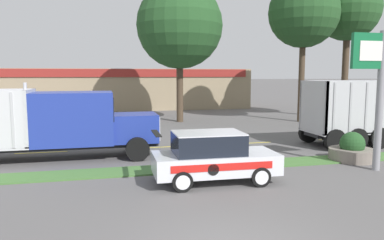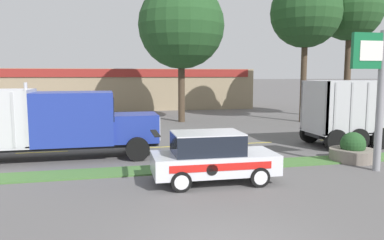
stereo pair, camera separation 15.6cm
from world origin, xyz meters
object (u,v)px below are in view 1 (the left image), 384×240
stone_planter (352,150)px  rally_car (213,157)px  dump_truck_lead (45,125)px  store_sign_post (382,72)px

stone_planter → rally_car: bearing=-165.5°
rally_car → stone_planter: 7.14m
dump_truck_lead → rally_car: dump_truck_lead is taller
dump_truck_lead → store_sign_post: (12.87, -4.91, 2.26)m
store_sign_post → stone_planter: store_sign_post is taller
store_sign_post → stone_planter: (0.17, 1.71, -3.39)m
stone_planter → store_sign_post: bearing=-95.7°
rally_car → store_sign_post: (6.72, 0.07, 2.92)m
dump_truck_lead → rally_car: size_ratio=2.78×
dump_truck_lead → stone_planter: size_ratio=6.21×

